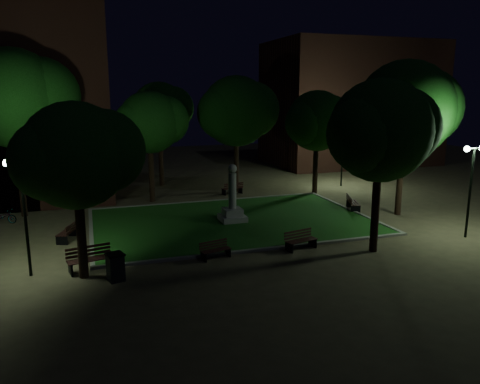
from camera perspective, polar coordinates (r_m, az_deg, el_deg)
The scene contains 25 objects.
ground at distance 24.53m, azimuth 0.46°, elevation -4.86°, with size 80.00×80.00×0.00m, color brown.
lawn at distance 26.35m, azimuth -0.92°, elevation -3.57°, with size 15.00×10.00×0.08m, color #1B5016.
lawn_kerb at distance 26.34m, azimuth -0.92°, elevation -3.53°, with size 15.40×10.40×0.12m.
monument at distance 26.12m, azimuth -0.93°, elevation -1.63°, with size 1.40×1.40×3.20m.
building_far at distance 49.34m, azimuth 13.25°, elevation 10.44°, with size 16.00×10.00×12.00m, color #4F261C.
tree_west at distance 18.51m, azimuth -19.15°, elevation 4.21°, with size 4.97×4.06×6.86m.
tree_north_wl at distance 31.01m, azimuth -10.81°, elevation 8.33°, with size 4.95×4.04×7.26m.
tree_north_er at distance 33.60m, azimuth -0.28°, elevation 9.81°, with size 6.13×5.00×8.32m.
tree_ne at distance 33.43m, azimuth 9.52°, elevation 8.55°, with size 5.19×4.24×7.30m.
tree_east at distance 28.66m, azimuth 19.69°, elevation 9.45°, with size 6.87×5.61×8.98m.
tree_se at distance 21.44m, azimuth 16.98°, elevation 7.15°, with size 5.53×4.52×7.76m.
tree_nw at distance 29.45m, azimuth -25.69°, elevation 10.27°, with size 6.84×5.59×9.61m.
tree_far_north at distance 36.43m, azimuth -9.66°, elevation 9.87°, with size 5.06×4.13×7.93m.
lamppost_sw at distance 19.75m, azimuth -24.92°, elevation -0.42°, with size 1.18×0.28×4.69m.
lamppost_se at distance 25.53m, azimuth 26.42°, elevation 1.94°, with size 1.18×0.28×4.62m.
lamppost_nw at distance 33.79m, azimuth -26.63°, elevation 3.48°, with size 1.18×0.28×4.00m.
lamppost_ne at distance 36.78m, azimuth 12.40°, elevation 5.11°, with size 1.18×0.28×4.04m.
bench_near_left at distance 20.68m, azimuth -3.04°, elevation -7.11°, with size 1.45×0.80×0.76m.
bench_near_right at distance 21.97m, azimuth 7.37°, elevation -5.88°, with size 1.66×0.90×0.87m.
bench_west_near at distance 20.20m, azimuth -17.82°, elevation -7.83°, with size 1.91×1.02×0.99m.
bench_left_side at distance 24.50m, azimuth -20.14°, elevation -4.62°, with size 1.11×1.72×0.89m.
bench_right_side at distance 29.67m, azimuth 13.52°, elevation -1.34°, with size 1.13×1.78×0.92m.
bench_far_side at distance 33.35m, azimuth -0.91°, elevation 0.41°, with size 1.61×0.82×0.84m.
trash_bin at distance 18.85m, azimuth -14.95°, elevation -8.81°, with size 0.79×0.79×1.10m.
bicycle at distance 29.14m, azimuth -26.85°, elevation -2.66°, with size 0.51×1.47×0.77m, color black.
Camera 1 is at (-7.46, -22.25, 7.15)m, focal length 35.00 mm.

